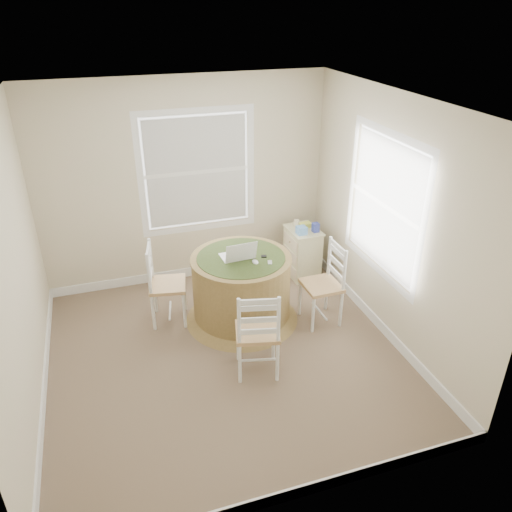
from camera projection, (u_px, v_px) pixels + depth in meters
name	position (u px, v px, depth m)	size (l,w,h in m)	color
room	(234.00, 236.00, 4.85)	(3.64, 3.64, 2.64)	#75634A
round_table	(241.00, 286.00, 5.68)	(1.31, 1.31, 0.81)	olive
chair_left	(168.00, 284.00, 5.65)	(0.42, 0.40, 0.95)	white
chair_near	(257.00, 331.00, 4.86)	(0.42, 0.40, 0.95)	white
chair_right	(321.00, 285.00, 5.63)	(0.42, 0.40, 0.95)	white
laptop	(238.00, 255.00, 5.49)	(0.37, 0.33, 0.25)	white
mouse	(255.00, 262.00, 5.40)	(0.06, 0.10, 0.04)	white
phone	(270.00, 263.00, 5.40)	(0.04, 0.09, 0.02)	#B7BABF
keys	(264.00, 257.00, 5.52)	(0.06, 0.05, 0.03)	black
corner_chest	(302.00, 252.00, 6.64)	(0.40, 0.53, 0.68)	beige
tissue_box	(302.00, 230.00, 6.36)	(0.12, 0.12, 0.10)	#629DE1
box_yellow	(305.00, 225.00, 6.53)	(0.15, 0.10, 0.06)	#E1ED53
box_blue	(314.00, 227.00, 6.40)	(0.08, 0.08, 0.12)	#333E99
cup_cream	(297.00, 223.00, 6.54)	(0.07, 0.07, 0.09)	beige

